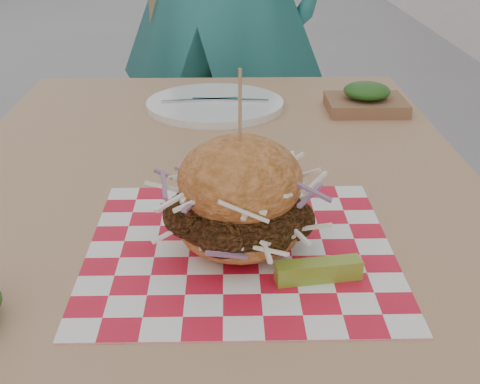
{
  "coord_description": "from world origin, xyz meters",
  "views": [
    {
      "loc": [
        0.14,
        -0.69,
        1.14
      ],
      "look_at": [
        0.15,
        0.01,
        0.82
      ],
      "focal_mm": 50.0,
      "sensor_mm": 36.0,
      "label": 1
    }
  ],
  "objects": [
    {
      "name": "patio_table",
      "position": [
        0.12,
        0.21,
        0.67
      ],
      "size": [
        0.8,
        1.2,
        0.75
      ],
      "color": "tan",
      "rests_on": "ground"
    },
    {
      "name": "patio_chair",
      "position": [
        0.12,
        1.31,
        0.55
      ],
      "size": [
        0.43,
        0.44,
        0.95
      ],
      "rotation": [
        0.0,
        0.0,
        0.02
      ],
      "color": "tan",
      "rests_on": "ground"
    },
    {
      "name": "paper_liner",
      "position": [
        0.15,
        0.01,
        0.75
      ],
      "size": [
        0.36,
        0.36,
        0.0
      ],
      "primitive_type": "cube",
      "color": "red",
      "rests_on": "patio_table"
    },
    {
      "name": "sandwich",
      "position": [
        0.15,
        0.01,
        0.81
      ],
      "size": [
        0.19,
        0.19,
        0.22
      ],
      "color": "#D47C3C",
      "rests_on": "paper_liner"
    },
    {
      "name": "pickle_spear",
      "position": [
        0.24,
        -0.07,
        0.76
      ],
      "size": [
        0.1,
        0.04,
        0.02
      ],
      "primitive_type": "cube",
      "rotation": [
        0.0,
        0.0,
        0.16
      ],
      "color": "#9DB033",
      "rests_on": "paper_liner"
    },
    {
      "name": "place_setting",
      "position": [
        0.12,
        0.58,
        0.76
      ],
      "size": [
        0.27,
        0.27,
        0.02
      ],
      "color": "white",
      "rests_on": "patio_table"
    },
    {
      "name": "kraft_tray",
      "position": [
        0.41,
        0.55,
        0.77
      ],
      "size": [
        0.15,
        0.12,
        0.06
      ],
      "color": "brown",
      "rests_on": "patio_table"
    }
  ]
}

